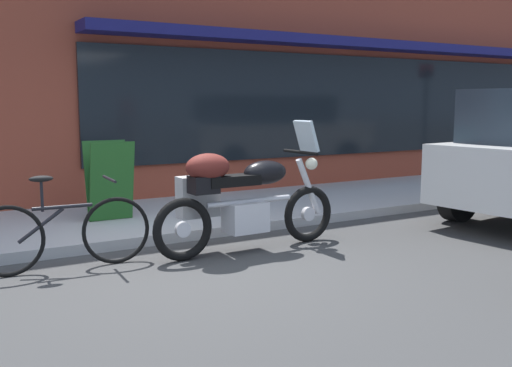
# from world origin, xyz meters

# --- Properties ---
(ground_plane) EXTENTS (80.00, 80.00, 0.00)m
(ground_plane) POSITION_xyz_m (0.00, 0.00, 0.00)
(ground_plane) COLOR #383838
(storefront_building) EXTENTS (24.84, 0.90, 5.50)m
(storefront_building) POSITION_xyz_m (8.42, 3.70, 2.70)
(storefront_building) COLOR brown
(storefront_building) RESTS_ON ground_plane
(touring_motorcycle) EXTENTS (2.24, 0.65, 1.40)m
(touring_motorcycle) POSITION_xyz_m (0.59, 0.38, 0.61)
(touring_motorcycle) COLOR black
(touring_motorcycle) RESTS_ON ground_plane
(parked_bicycle) EXTENTS (1.68, 0.48, 0.93)m
(parked_bicycle) POSITION_xyz_m (-1.19, 0.60, 0.37)
(parked_bicycle) COLOR black
(parked_bicycle) RESTS_ON ground_plane
(sandwich_board_sign) EXTENTS (0.55, 0.42, 1.00)m
(sandwich_board_sign) POSITION_xyz_m (-0.25, 2.21, 0.62)
(sandwich_board_sign) COLOR #1E511E
(sandwich_board_sign) RESTS_ON sidewalk_curb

